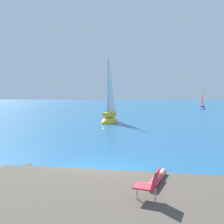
{
  "coord_description": "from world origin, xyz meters",
  "views": [
    {
      "loc": [
        1.07,
        -10.9,
        3.3
      ],
      "look_at": [
        -0.56,
        12.86,
        1.36
      ],
      "focal_mm": 43.7,
      "sensor_mm": 36.0,
      "label": 1
    }
  ],
  "objects_px": {
    "sailboat_far": "(202,108)",
    "person_sunbather": "(157,179)",
    "sailboat_near": "(110,119)",
    "beach_chair": "(150,183)"
  },
  "relations": [
    {
      "from": "sailboat_far",
      "to": "person_sunbather",
      "type": "height_order",
      "value": "sailboat_far"
    },
    {
      "from": "person_sunbather",
      "to": "beach_chair",
      "type": "relative_size",
      "value": 2.13
    },
    {
      "from": "sailboat_far",
      "to": "beach_chair",
      "type": "relative_size",
      "value": 4.49
    },
    {
      "from": "sailboat_near",
      "to": "person_sunbather",
      "type": "height_order",
      "value": "sailboat_near"
    },
    {
      "from": "beach_chair",
      "to": "sailboat_near",
      "type": "bearing_deg",
      "value": -64.64
    },
    {
      "from": "person_sunbather",
      "to": "beach_chair",
      "type": "bearing_deg",
      "value": -174.1
    },
    {
      "from": "person_sunbather",
      "to": "beach_chair",
      "type": "distance_m",
      "value": 1.38
    },
    {
      "from": "sailboat_near",
      "to": "beach_chair",
      "type": "distance_m",
      "value": 21.03
    },
    {
      "from": "sailboat_far",
      "to": "beach_chair",
      "type": "distance_m",
      "value": 43.21
    },
    {
      "from": "sailboat_near",
      "to": "person_sunbather",
      "type": "distance_m",
      "value": 19.76
    }
  ]
}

